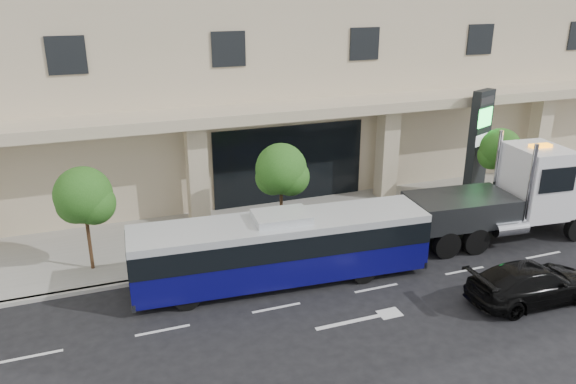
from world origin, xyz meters
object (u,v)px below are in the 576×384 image
object	(u,v)px
tow_truck	(515,197)
black_sedan	(533,283)
city_bus	(281,247)
signage_pylon	(478,145)

from	to	relation	value
tow_truck	black_sedan	xyz separation A→B (m)	(-3.12, -4.73, -1.21)
tow_truck	black_sedan	bearing A→B (deg)	-118.31
city_bus	signage_pylon	size ratio (longest dim) A/B	1.99
tow_truck	city_bus	bearing A→B (deg)	-173.47
city_bus	black_sedan	distance (m)	9.19
signage_pylon	city_bus	bearing A→B (deg)	177.59
black_sedan	signage_pylon	size ratio (longest dim) A/B	0.87
city_bus	black_sedan	bearing A→B (deg)	-25.16
tow_truck	signage_pylon	distance (m)	4.76
black_sedan	signage_pylon	world-z (taller)	signage_pylon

